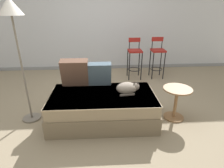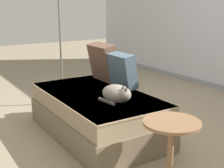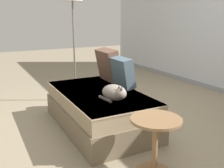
{
  "view_description": "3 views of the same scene",
  "coord_description": "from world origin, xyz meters",
  "views": [
    {
      "loc": [
        -0.03,
        -2.94,
        1.72
      ],
      "look_at": [
        0.15,
        -0.3,
        0.58
      ],
      "focal_mm": 30.0,
      "sensor_mm": 36.0,
      "label": 1
    },
    {
      "loc": [
        2.75,
        -1.97,
        1.38
      ],
      "look_at": [
        0.15,
        -0.3,
        0.58
      ],
      "focal_mm": 50.0,
      "sensor_mm": 36.0,
      "label": 2
    },
    {
      "loc": [
        2.8,
        -1.71,
        1.37
      ],
      "look_at": [
        0.15,
        -0.3,
        0.58
      ],
      "focal_mm": 42.0,
      "sensor_mm": 36.0,
      "label": 3
    }
  ],
  "objects": [
    {
      "name": "couch",
      "position": [
        0.0,
        -0.4,
        0.23
      ],
      "size": [
        1.62,
        0.93,
        0.46
      ],
      "color": "#766750",
      "rests_on": "ground"
    },
    {
      "name": "side_table",
      "position": [
        1.16,
        -0.41,
        0.34
      ],
      "size": [
        0.44,
        0.44,
        0.53
      ],
      "color": "olive",
      "rests_on": "ground"
    },
    {
      "name": "cat",
      "position": [
        0.38,
        -0.39,
        0.54
      ],
      "size": [
        0.37,
        0.28,
        0.2
      ],
      "color": "gray",
      "rests_on": "couch"
    },
    {
      "name": "ground_plane",
      "position": [
        0.0,
        0.0,
        0.0
      ],
      "size": [
        16.0,
        16.0,
        0.0
      ],
      "primitive_type": "plane",
      "color": "gray",
      "rests_on": "ground"
    },
    {
      "name": "throw_pillow_middle",
      "position": [
        -0.04,
        -0.05,
        0.66
      ],
      "size": [
        0.38,
        0.2,
        0.39
      ],
      "color": "#4C6070",
      "rests_on": "couch"
    },
    {
      "name": "throw_pillow_corner",
      "position": [
        -0.44,
        -0.04,
        0.69
      ],
      "size": [
        0.44,
        0.25,
        0.46
      ],
      "color": "brown",
      "rests_on": "couch"
    }
  ]
}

